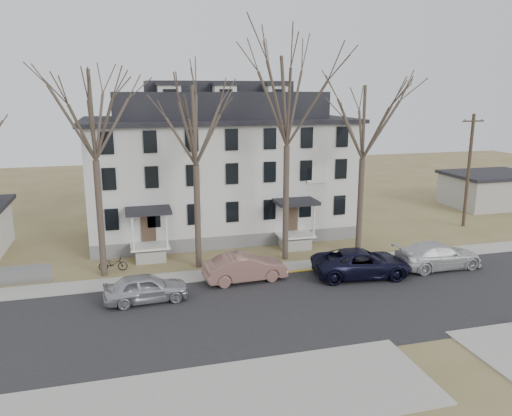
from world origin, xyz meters
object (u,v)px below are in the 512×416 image
object	(u,v)px
car_silver	(146,288)
car_white	(438,256)
tree_center	(287,95)
bicycle_left	(113,264)
car_tan	(245,268)
tree_mid_left	(195,120)
boarding_house	(219,167)
utility_pole_far	(469,169)
tree_mid_right	(364,117)
car_navy	(362,264)
tree_far_left	(92,108)

from	to	relation	value
car_silver	car_white	world-z (taller)	car_white
tree_center	bicycle_left	world-z (taller)	tree_center
car_tan	car_silver	bearing A→B (deg)	100.64
tree_center	car_tan	xyz separation A→B (m)	(-3.65, -3.26, -10.25)
tree_mid_left	bicycle_left	xyz separation A→B (m)	(-5.45, 0.55, -9.12)
boarding_house	car_tan	xyz separation A→B (m)	(-0.65, -11.41, -4.55)
utility_pole_far	bicycle_left	size ratio (longest dim) A/B	5.21
tree_center	car_tan	world-z (taller)	tree_center
boarding_house	tree_mid_right	distance (m)	12.51
tree_mid_left	utility_pole_far	world-z (taller)	tree_mid_left
car_navy	bicycle_left	bearing A→B (deg)	78.54
tree_center	car_silver	world-z (taller)	tree_center
bicycle_left	utility_pole_far	bearing A→B (deg)	-75.31
tree_far_left	car_navy	xyz separation A→B (m)	(15.53, -4.44, -9.49)
tree_far_left	car_silver	world-z (taller)	tree_far_left
boarding_house	tree_mid_right	world-z (taller)	tree_mid_right
tree_mid_left	car_silver	world-z (taller)	tree_mid_left
car_white	tree_center	bearing A→B (deg)	63.15
tree_mid_right	car_tan	size ratio (longest dim) A/B	2.52
tree_mid_right	tree_mid_left	bearing A→B (deg)	180.00
car_white	bicycle_left	bearing A→B (deg)	75.44
car_tan	tree_mid_left	bearing A→B (deg)	31.86
car_navy	bicycle_left	size ratio (longest dim) A/B	3.37
tree_center	car_navy	distance (m)	11.70
car_silver	car_tan	size ratio (longest dim) A/B	0.91
tree_far_left	car_tan	bearing A→B (deg)	-21.32
car_navy	tree_mid_left	bearing A→B (deg)	71.99
car_tan	boarding_house	bearing A→B (deg)	-7.21
tree_mid_right	car_silver	bearing A→B (deg)	-162.34
boarding_house	tree_center	size ratio (longest dim) A/B	1.41
utility_pole_far	car_white	size ratio (longest dim) A/B	1.63
utility_pole_far	bicycle_left	xyz separation A→B (m)	(-28.95, -3.65, -4.43)
car_white	tree_mid_right	bearing A→B (deg)	37.93
bicycle_left	car_white	bearing A→B (deg)	-95.97
tree_center	tree_mid_right	distance (m)	5.70
tree_mid_right	car_silver	xyz separation A→B (m)	(-15.14, -4.82, -8.82)
tree_mid_left	bicycle_left	size ratio (longest dim) A/B	6.98
tree_center	car_tan	distance (m)	11.36
car_navy	boarding_house	bearing A→B (deg)	34.37
tree_mid_left	car_silver	xyz separation A→B (m)	(-3.64, -4.82, -8.82)
boarding_house	utility_pole_far	xyz separation A→B (m)	(20.50, -3.95, -0.47)
tree_far_left	car_white	xyz separation A→B (m)	(21.03, -4.36, -9.50)
car_tan	bicycle_left	xyz separation A→B (m)	(-7.80, 3.81, -0.35)
car_white	car_silver	bearing A→B (deg)	90.33
car_silver	boarding_house	bearing A→B (deg)	-30.52
tree_mid_left	car_silver	distance (m)	10.69
tree_center	tree_mid_right	size ratio (longest dim) A/B	1.15
boarding_house	car_tan	size ratio (longest dim) A/B	4.11
car_tan	car_white	size ratio (longest dim) A/B	0.87
tree_mid_right	car_navy	distance (m)	10.00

